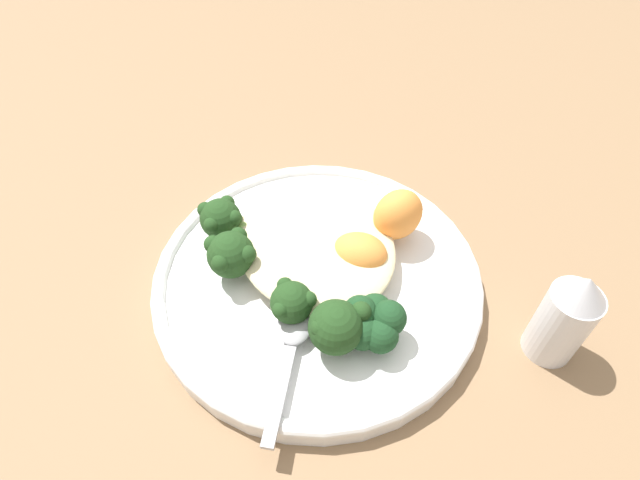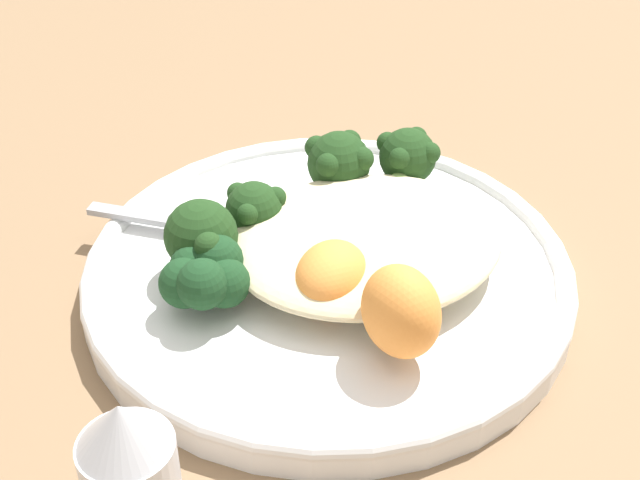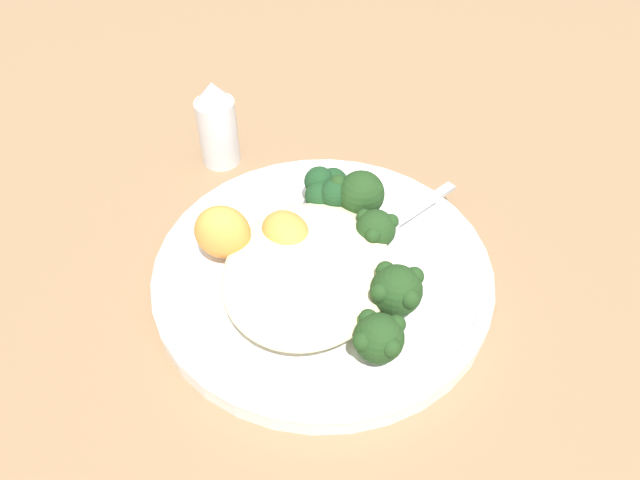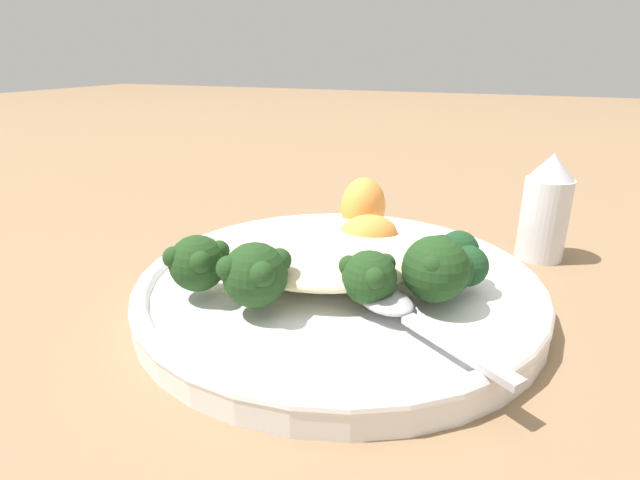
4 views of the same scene
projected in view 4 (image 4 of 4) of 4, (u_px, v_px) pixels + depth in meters
ground_plane at (318, 308)px, 0.34m from camera, size 4.00×4.00×0.00m
plate at (339, 285)px, 0.35m from camera, size 0.28×0.28×0.02m
quinoa_mound at (316, 249)px, 0.35m from camera, size 0.15×0.13×0.02m
broccoli_stalk_0 at (231, 261)px, 0.32m from camera, size 0.09×0.11×0.04m
broccoli_stalk_1 at (268, 270)px, 0.30m from camera, size 0.04×0.12×0.04m
broccoli_stalk_2 at (354, 268)px, 0.31m from camera, size 0.09×0.09×0.03m
broccoli_stalk_3 at (419, 265)px, 0.31m from camera, size 0.12×0.06×0.04m
sweet_potato_chunk_0 at (368, 237)px, 0.36m from camera, size 0.06×0.06×0.03m
sweet_potato_chunk_1 at (366, 207)px, 0.41m from camera, size 0.04×0.05×0.05m
kale_tuft at (450, 260)px, 0.32m from camera, size 0.05×0.05×0.03m
spoon at (399, 310)px, 0.28m from camera, size 0.10×0.08×0.01m
salt_shaker at (546, 208)px, 0.41m from camera, size 0.04×0.04×0.09m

